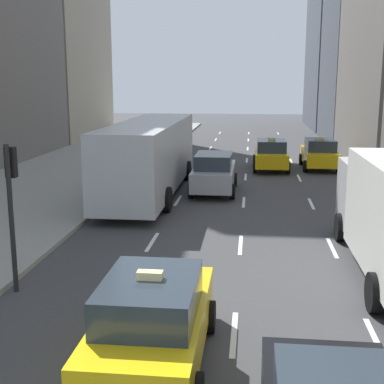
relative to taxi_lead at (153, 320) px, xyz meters
name	(u,v)px	position (x,y,z in m)	size (l,w,h in m)	color
sidewalk_left	(76,169)	(-8.20, 20.40, -0.81)	(8.00, 66.00, 0.15)	gray
lane_markings	(245,188)	(1.40, 16.40, -0.87)	(5.72, 56.00, 0.01)	white
taxi_lead	(153,320)	(0.00, 0.00, 0.00)	(2.02, 4.40, 1.87)	yellow
taxi_second	(319,154)	(5.60, 22.65, 0.00)	(2.02, 4.40, 1.87)	yellow
taxi_third	(271,154)	(2.80, 21.99, 0.00)	(2.02, 4.40, 1.87)	yellow
sedan_silver_behind	(214,172)	(0.00, 15.32, 0.04)	(2.02, 4.60, 1.81)	#9EA0A5
city_bus	(150,155)	(-2.81, 14.58, 0.91)	(2.80, 11.61, 3.25)	#B7BCC1
traffic_light_pole	(11,194)	(-3.95, 3.14, 1.53)	(0.24, 0.42, 3.60)	black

